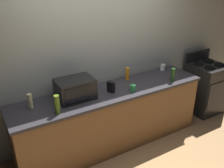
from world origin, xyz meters
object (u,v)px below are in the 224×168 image
at_px(bottle_olive_oil, 57,105).
at_px(mug_green, 133,88).
at_px(cordless_phone, 111,87).
at_px(bottle_vinegar, 30,101).
at_px(microwave, 75,89).
at_px(bottle_wine, 173,75).
at_px(stove_range, 205,87).
at_px(bottle_dish_soap, 127,74).
at_px(mug_white, 163,67).

distance_m(bottle_olive_oil, mug_green, 1.09).
bearing_deg(cordless_phone, bottle_vinegar, 154.32).
distance_m(microwave, bottle_wine, 1.49).
bearing_deg(mug_green, bottle_vinegar, 168.84).
bearing_deg(stove_range, bottle_vinegar, 178.22).
distance_m(stove_range, bottle_olive_oil, 2.91).
height_order(cordless_phone, bottle_wine, bottle_wine).
xyz_separation_m(cordless_phone, bottle_vinegar, (-1.06, 0.13, 0.02)).
bearing_deg(bottle_dish_soap, stove_range, -7.81).
relative_size(cordless_phone, bottle_olive_oil, 0.64).
bearing_deg(mug_green, mug_white, 24.18).
bearing_deg(mug_green, bottle_dish_soap, 66.40).
bearing_deg(cordless_phone, mug_white, -5.96).
bearing_deg(stove_range, cordless_phone, -179.14).
bearing_deg(bottle_vinegar, bottle_olive_oil, -50.67).
relative_size(bottle_olive_oil, bottle_vinegar, 1.27).
bearing_deg(mug_white, stove_range, -15.12).
xyz_separation_m(stove_range, microwave, (-2.52, 0.05, 0.57)).
relative_size(cordless_phone, bottle_wine, 0.73).
xyz_separation_m(bottle_vinegar, bottle_dish_soap, (1.50, 0.12, 0.00)).
distance_m(bottle_vinegar, mug_white, 2.23).
bearing_deg(bottle_olive_oil, microwave, 36.37).
distance_m(microwave, bottle_vinegar, 0.57).
relative_size(microwave, bottle_wine, 2.35).
xyz_separation_m(stove_range, cordless_phone, (-2.04, -0.03, 0.51)).
height_order(bottle_wine, bottle_dish_soap, bottle_wine).
height_order(cordless_phone, mug_green, cordless_phone).
height_order(stove_range, bottle_vinegar, bottle_vinegar).
xyz_separation_m(stove_range, bottle_vinegar, (-3.09, 0.10, 0.53)).
distance_m(cordless_phone, mug_green, 0.30).
xyz_separation_m(microwave, bottle_olive_oil, (-0.33, -0.24, -0.02)).
xyz_separation_m(stove_range, mug_white, (-0.87, 0.24, 0.49)).
bearing_deg(bottle_vinegar, mug_white, 3.59).
distance_m(microwave, mug_white, 1.67).
bearing_deg(cordless_phone, bottle_dish_soap, 10.81).
distance_m(cordless_phone, bottle_vinegar, 1.06).
bearing_deg(bottle_vinegar, cordless_phone, -6.84).
xyz_separation_m(bottle_olive_oil, bottle_dish_soap, (1.26, 0.41, -0.02)).
distance_m(mug_white, mug_green, 0.98).
relative_size(stove_range, bottle_dish_soap, 5.78).
bearing_deg(bottle_dish_soap, cordless_phone, -150.35).
distance_m(bottle_wine, bottle_dish_soap, 0.68).
relative_size(bottle_vinegar, mug_green, 1.90).
height_order(bottle_wine, mug_green, bottle_wine).
xyz_separation_m(mug_white, mug_green, (-0.89, -0.40, -0.00)).
relative_size(bottle_olive_oil, bottle_dish_soap, 1.26).
xyz_separation_m(microwave, cordless_phone, (0.49, -0.08, -0.06)).
bearing_deg(bottle_wine, microwave, 170.70).
relative_size(bottle_vinegar, bottle_wine, 0.90).
distance_m(stove_range, bottle_wine, 1.20).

